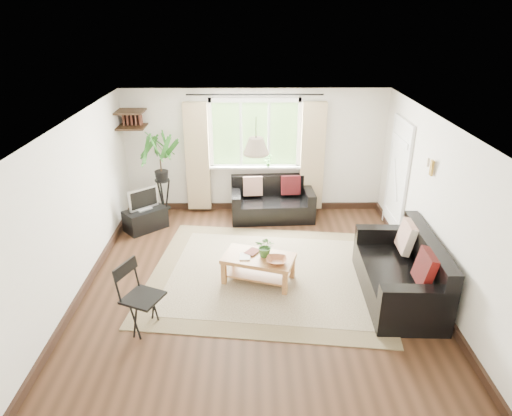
{
  "coord_description": "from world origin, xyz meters",
  "views": [
    {
      "loc": [
        -0.06,
        -5.73,
        3.78
      ],
      "look_at": [
        0.0,
        0.4,
        1.05
      ],
      "focal_mm": 32.0,
      "sensor_mm": 36.0,
      "label": 1
    }
  ],
  "objects_px": {
    "coffee_table": "(259,269)",
    "palm_stand": "(162,177)",
    "folding_chair": "(143,299)",
    "sofa_right": "(399,269)",
    "sofa_back": "(272,200)",
    "tv_stand": "(146,219)"
  },
  "relations": [
    {
      "from": "sofa_right",
      "to": "palm_stand",
      "type": "xyz_separation_m",
      "value": [
        -3.74,
        2.69,
        0.39
      ]
    },
    {
      "from": "sofa_back",
      "to": "coffee_table",
      "type": "bearing_deg",
      "value": -100.83
    },
    {
      "from": "palm_stand",
      "to": "folding_chair",
      "type": "height_order",
      "value": "palm_stand"
    },
    {
      "from": "sofa_back",
      "to": "sofa_right",
      "type": "relative_size",
      "value": 0.85
    },
    {
      "from": "tv_stand",
      "to": "palm_stand",
      "type": "xyz_separation_m",
      "value": [
        0.25,
        0.54,
        0.63
      ]
    },
    {
      "from": "palm_stand",
      "to": "sofa_right",
      "type": "bearing_deg",
      "value": -35.71
    },
    {
      "from": "sofa_right",
      "to": "tv_stand",
      "type": "distance_m",
      "value": 4.54
    },
    {
      "from": "coffee_table",
      "to": "palm_stand",
      "type": "relative_size",
      "value": 0.62
    },
    {
      "from": "sofa_back",
      "to": "folding_chair",
      "type": "xyz_separation_m",
      "value": [
        -1.75,
        -3.32,
        0.09
      ]
    },
    {
      "from": "sofa_right",
      "to": "tv_stand",
      "type": "relative_size",
      "value": 2.53
    },
    {
      "from": "coffee_table",
      "to": "tv_stand",
      "type": "relative_size",
      "value": 1.4
    },
    {
      "from": "coffee_table",
      "to": "folding_chair",
      "type": "relative_size",
      "value": 1.12
    },
    {
      "from": "coffee_table",
      "to": "sofa_back",
      "type": "bearing_deg",
      "value": 82.38
    },
    {
      "from": "coffee_table",
      "to": "palm_stand",
      "type": "height_order",
      "value": "palm_stand"
    },
    {
      "from": "coffee_table",
      "to": "folding_chair",
      "type": "xyz_separation_m",
      "value": [
        -1.45,
        -1.09,
        0.25
      ]
    },
    {
      "from": "sofa_right",
      "to": "tv_stand",
      "type": "height_order",
      "value": "sofa_right"
    },
    {
      "from": "coffee_table",
      "to": "tv_stand",
      "type": "xyz_separation_m",
      "value": [
        -2.05,
        1.76,
        -0.01
      ]
    },
    {
      "from": "coffee_table",
      "to": "tv_stand",
      "type": "height_order",
      "value": "coffee_table"
    },
    {
      "from": "sofa_back",
      "to": "tv_stand",
      "type": "distance_m",
      "value": 2.4
    },
    {
      "from": "sofa_back",
      "to": "coffee_table",
      "type": "relative_size",
      "value": 1.52
    },
    {
      "from": "tv_stand",
      "to": "palm_stand",
      "type": "distance_m",
      "value": 0.87
    },
    {
      "from": "folding_chair",
      "to": "sofa_right",
      "type": "bearing_deg",
      "value": -54.6
    }
  ]
}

